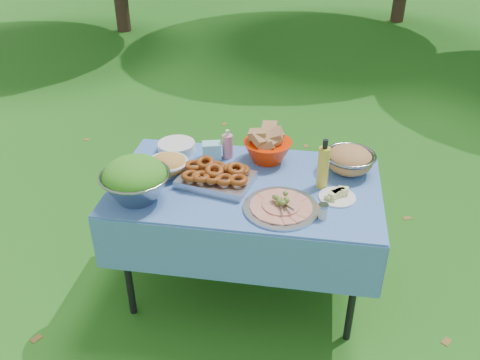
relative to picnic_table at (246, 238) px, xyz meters
name	(u,v)px	position (x,y,z in m)	size (l,w,h in m)	color
ground	(245,286)	(0.00, 0.00, -0.38)	(80.00, 80.00, 0.00)	#0B3B0A
picnic_table	(246,238)	(0.00, 0.00, 0.00)	(1.46, 0.86, 0.76)	#84B9FF
salad_bowl	(135,179)	(-0.54, -0.24, 0.50)	(0.36, 0.36, 0.24)	gray
pasta_bowl_white	(168,165)	(-0.45, 0.03, 0.44)	(0.22, 0.22, 0.12)	silver
plate_stack	(177,147)	(-0.48, 0.31, 0.41)	(0.23, 0.23, 0.06)	silver
wipes_box	(212,151)	(-0.24, 0.25, 0.43)	(0.11, 0.08, 0.10)	#87D3E1
sanitizer_bottle	(228,144)	(-0.15, 0.28, 0.47)	(0.06, 0.06, 0.18)	pink
bread_bowl	(268,146)	(0.09, 0.28, 0.48)	(0.29, 0.29, 0.19)	red
pasta_bowl_steel	(349,160)	(0.56, 0.22, 0.46)	(0.29, 0.29, 0.15)	gray
fried_tray	(216,176)	(-0.16, -0.03, 0.43)	(0.39, 0.27, 0.09)	#ABAAAF
charcuterie_platter	(281,202)	(0.21, -0.22, 0.42)	(0.39, 0.39, 0.09)	#B2B3BA
oil_bottle	(323,164)	(0.41, 0.04, 0.52)	(0.06, 0.06, 0.28)	gold
cheese_plate	(338,194)	(0.50, -0.07, 0.41)	(0.20, 0.20, 0.05)	silver
shaker	(323,211)	(0.42, -0.26, 0.42)	(0.05, 0.05, 0.08)	silver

